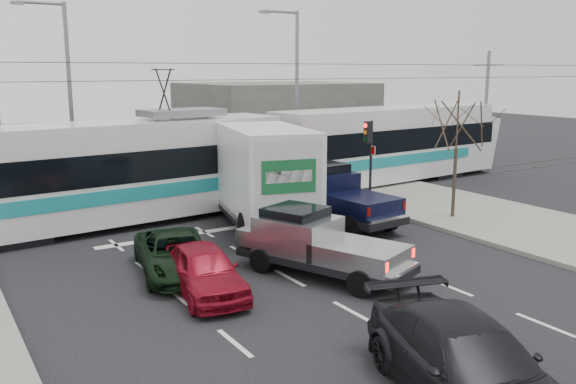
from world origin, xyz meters
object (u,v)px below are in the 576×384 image
silver_pickup (314,242)px  navy_pickup (333,195)px  street_lamp_far (66,87)px  tram (272,155)px  street_lamp_near (294,85)px  green_car (176,254)px  red_car (204,270)px  box_truck (262,178)px  traffic_signal (369,144)px  dark_car (468,365)px  bare_tree (457,126)px

silver_pickup → navy_pickup: navy_pickup is taller
street_lamp_far → tram: 10.33m
street_lamp_near → green_car: bearing=-134.4°
navy_pickup → red_car: navy_pickup is taller
street_lamp_near → tram: 6.72m
box_truck → red_car: bearing=-117.7°
green_car → red_car: 1.98m
traffic_signal → silver_pickup: traffic_signal is taller
dark_car → traffic_signal: bearing=73.4°
traffic_signal → tram: (-3.18, 3.04, -0.63)m
bare_tree → traffic_signal: (-1.13, 4.00, -1.05)m
traffic_signal → bare_tree: bearing=-74.2°
bare_tree → silver_pickup: bare_tree is taller
tram → dark_car: 18.03m
street_lamp_near → silver_pickup: bearing=-120.2°
street_lamp_near → silver_pickup: size_ratio=1.62×
street_lamp_near → dark_car: 24.02m
box_truck → red_car: box_truck is taller
bare_tree → traffic_signal: bearing=105.8°
silver_pickup → dark_car: size_ratio=1.04×
street_lamp_near → street_lamp_far: same height
red_car → navy_pickup: bearing=38.0°
box_truck → green_car: bearing=-130.5°
bare_tree → silver_pickup: (-8.46, -2.53, -2.84)m
bare_tree → navy_pickup: 5.59m
street_lamp_near → navy_pickup: 11.10m
bare_tree → street_lamp_near: size_ratio=0.56×
red_car → traffic_signal: bearing=38.0°
tram → green_car: size_ratio=6.61×
street_lamp_far → silver_pickup: size_ratio=1.62×
street_lamp_far → silver_pickup: 16.89m
silver_pickup → red_car: 3.47m
navy_pickup → traffic_signal: bearing=25.5°
red_car → dark_car: 7.76m
bare_tree → green_car: bearing=-178.1°
street_lamp_near → red_car: street_lamp_near is taller
traffic_signal → box_truck: size_ratio=0.44×
street_lamp_near → box_truck: bearing=-128.8°
green_car → street_lamp_far: bearing=100.9°
silver_pickup → green_car: bearing=126.5°
tram → navy_pickup: tram is taller
bare_tree → navy_pickup: bearing=155.8°
street_lamp_near → street_lamp_far: size_ratio=1.00×
street_lamp_near → green_car: street_lamp_near is taller
bare_tree → dark_car: bare_tree is taller
tram → silver_pickup: size_ratio=5.25×
street_lamp_far → dark_car: 23.90m
green_car → dark_car: size_ratio=0.83×
box_truck → dark_car: 13.48m
red_car → dark_car: size_ratio=0.74×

